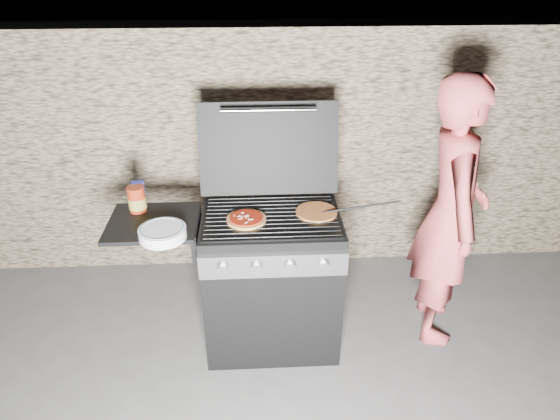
{
  "coord_description": "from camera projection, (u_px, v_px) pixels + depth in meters",
  "views": [
    {
      "loc": [
        -0.08,
        -2.47,
        2.32
      ],
      "look_at": [
        0.05,
        0.0,
        0.95
      ],
      "focal_mm": 32.0,
      "sensor_mm": 36.0,
      "label": 1
    }
  ],
  "objects": [
    {
      "name": "ground",
      "position": [
        272.0,
        336.0,
        3.28
      ],
      "size": [
        50.0,
        50.0,
        0.0
      ],
      "primitive_type": "plane",
      "color": "#454341"
    },
    {
      "name": "stone_wall",
      "position": [
        266.0,
        149.0,
        3.76
      ],
      "size": [
        8.0,
        0.35,
        1.8
      ],
      "primitive_type": "cube",
      "color": "#9B8366",
      "rests_on": "ground"
    },
    {
      "name": "gas_grill",
      "position": [
        231.0,
        282.0,
        3.05
      ],
      "size": [
        1.34,
        0.79,
        0.91
      ],
      "primitive_type": null,
      "color": "black",
      "rests_on": "ground"
    },
    {
      "name": "pizza_topped",
      "position": [
        246.0,
        219.0,
        2.79
      ],
      "size": [
        0.25,
        0.25,
        0.02
      ],
      "primitive_type": null,
      "rotation": [
        0.0,
        0.0,
        0.11
      ],
      "color": "tan",
      "rests_on": "gas_grill"
    },
    {
      "name": "pizza_plain",
      "position": [
        316.0,
        212.0,
        2.87
      ],
      "size": [
        0.26,
        0.26,
        0.01
      ],
      "primitive_type": "cylinder",
      "rotation": [
        0.0,
        0.0,
        0.11
      ],
      "color": "#DA8E43",
      "rests_on": "gas_grill"
    },
    {
      "name": "sauce_jar",
      "position": [
        137.0,
        199.0,
        2.88
      ],
      "size": [
        0.13,
        0.13,
        0.15
      ],
      "primitive_type": "cylinder",
      "rotation": [
        0.0,
        0.0,
        0.33
      ],
      "color": "maroon",
      "rests_on": "gas_grill"
    },
    {
      "name": "blue_carton",
      "position": [
        139.0,
        194.0,
        2.94
      ],
      "size": [
        0.08,
        0.06,
        0.15
      ],
      "primitive_type": "cube",
      "rotation": [
        0.0,
        0.0,
        0.27
      ],
      "color": "#2B2FAD",
      "rests_on": "gas_grill"
    },
    {
      "name": "plate_stack",
      "position": [
        163.0,
        233.0,
        2.64
      ],
      "size": [
        0.27,
        0.27,
        0.06
      ],
      "primitive_type": "cylinder",
      "rotation": [
        0.0,
        0.0,
        -0.09
      ],
      "color": "silver",
      "rests_on": "gas_grill"
    },
    {
      "name": "person",
      "position": [
        450.0,
        214.0,
        2.99
      ],
      "size": [
        0.5,
        0.68,
        1.7
      ],
      "primitive_type": "imported",
      "rotation": [
        0.0,
        0.0,
        1.4
      ],
      "color": "#BA4746",
      "rests_on": "ground"
    },
    {
      "name": "tongs",
      "position": [
        360.0,
        207.0,
        2.84
      ],
      "size": [
        0.45,
        0.04,
        0.09
      ],
      "primitive_type": "cylinder",
      "rotation": [
        0.0,
        1.4,
        -0.07
      ],
      "color": "black",
      "rests_on": "gas_grill"
    }
  ]
}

